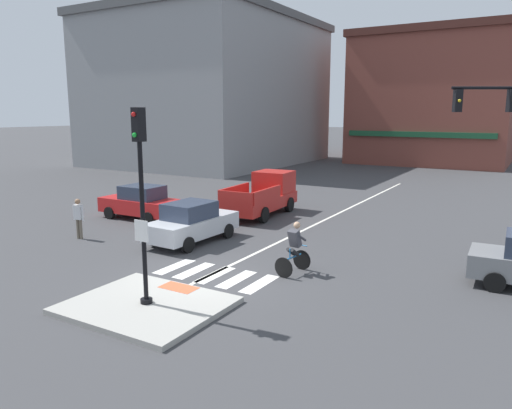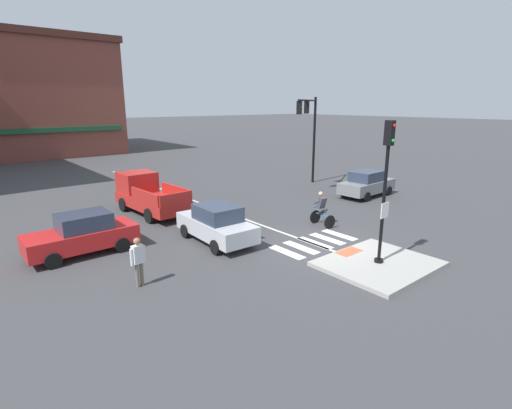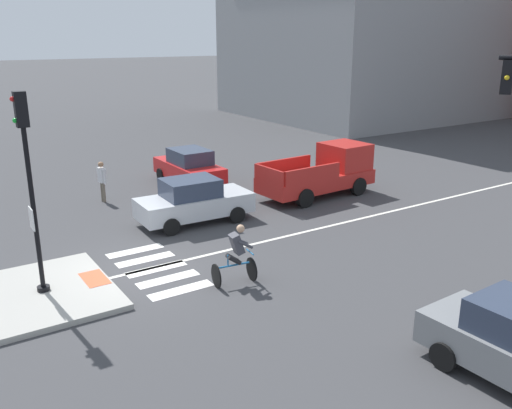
# 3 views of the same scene
# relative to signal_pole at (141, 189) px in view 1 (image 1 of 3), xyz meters

# --- Properties ---
(ground_plane) EXTENTS (300.00, 300.00, 0.00)m
(ground_plane) POSITION_rel_signal_pole_xyz_m (0.00, 2.64, -3.22)
(ground_plane) COLOR #3D3D3F
(traffic_island) EXTENTS (4.02, 3.37, 0.15)m
(traffic_island) POSITION_rel_signal_pole_xyz_m (0.00, 0.01, -3.14)
(traffic_island) COLOR #A3A099
(traffic_island) RESTS_ON ground
(tactile_pad_front) EXTENTS (1.10, 0.60, 0.01)m
(tactile_pad_front) POSITION_rel_signal_pole_xyz_m (0.00, 1.34, -3.06)
(tactile_pad_front) COLOR #DB5B38
(tactile_pad_front) RESTS_ON traffic_island
(signal_pole) EXTENTS (0.44, 0.38, 5.11)m
(signal_pole) POSITION_rel_signal_pole_xyz_m (0.00, 0.00, 0.00)
(signal_pole) COLOR black
(signal_pole) RESTS_ON traffic_island
(crosswalk_stripe_a) EXTENTS (0.44, 1.80, 0.01)m
(crosswalk_stripe_a) POSITION_rel_signal_pole_xyz_m (-1.66, 3.14, -3.21)
(crosswalk_stripe_a) COLOR silver
(crosswalk_stripe_a) RESTS_ON ground
(crosswalk_stripe_b) EXTENTS (0.44, 1.80, 0.01)m
(crosswalk_stripe_b) POSITION_rel_signal_pole_xyz_m (-0.83, 3.14, -3.21)
(crosswalk_stripe_b) COLOR silver
(crosswalk_stripe_b) RESTS_ON ground
(crosswalk_stripe_c) EXTENTS (0.44, 1.80, 0.01)m
(crosswalk_stripe_c) POSITION_rel_signal_pole_xyz_m (0.00, 3.14, -3.21)
(crosswalk_stripe_c) COLOR silver
(crosswalk_stripe_c) RESTS_ON ground
(crosswalk_stripe_d) EXTENTS (0.44, 1.80, 0.01)m
(crosswalk_stripe_d) POSITION_rel_signal_pole_xyz_m (0.83, 3.14, -3.21)
(crosswalk_stripe_d) COLOR silver
(crosswalk_stripe_d) RESTS_ON ground
(crosswalk_stripe_e) EXTENTS (0.44, 1.80, 0.01)m
(crosswalk_stripe_e) POSITION_rel_signal_pole_xyz_m (1.66, 3.14, -3.21)
(crosswalk_stripe_e) COLOR silver
(crosswalk_stripe_e) RESTS_ON ground
(lane_centre_line) EXTENTS (0.14, 28.00, 0.01)m
(lane_centre_line) POSITION_rel_signal_pole_xyz_m (-0.11, 12.64, -3.21)
(lane_centre_line) COLOR silver
(lane_centre_line) RESTS_ON ground
(building_corner_left) EXTENTS (17.89, 21.62, 14.35)m
(building_corner_left) POSITION_rel_signal_pole_xyz_m (-21.11, 32.38, 3.98)
(building_corner_left) COLOR gray
(building_corner_left) RESTS_ON ground
(building_corner_right) EXTENTS (15.22, 18.92, 12.99)m
(building_corner_right) POSITION_rel_signal_pole_xyz_m (-1.46, 47.08, 3.30)
(building_corner_right) COLOR brown
(building_corner_right) RESTS_ON ground
(car_red_cross_left) EXTENTS (4.11, 1.86, 1.64)m
(car_red_cross_left) POSITION_rel_signal_pole_xyz_m (-7.97, 8.20, -2.40)
(car_red_cross_left) COLOR red
(car_red_cross_left) RESTS_ON ground
(car_silver_westbound_near) EXTENTS (1.96, 4.16, 1.64)m
(car_silver_westbound_near) POSITION_rel_signal_pole_xyz_m (-3.12, 5.97, -2.40)
(car_silver_westbound_near) COLOR silver
(car_silver_westbound_near) RESTS_ON ground
(pickup_truck_red_westbound_far) EXTENTS (2.25, 5.19, 2.08)m
(pickup_truck_red_westbound_far) POSITION_rel_signal_pole_xyz_m (-3.37, 12.28, -2.24)
(pickup_truck_red_westbound_far) COLOR red
(pickup_truck_red_westbound_far) RESTS_ON ground
(cyclist) EXTENTS (0.80, 1.17, 1.68)m
(cyclist) POSITION_rel_signal_pole_xyz_m (2.10, 4.60, -2.34)
(cyclist) COLOR black
(cyclist) RESTS_ON ground
(pedestrian_at_curb_left) EXTENTS (0.55, 0.26, 1.67)m
(pedestrian_at_curb_left) POSITION_rel_signal_pole_xyz_m (-7.44, 4.04, -2.23)
(pedestrian_at_curb_left) COLOR #6B6051
(pedestrian_at_curb_left) RESTS_ON ground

